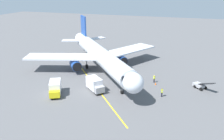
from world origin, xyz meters
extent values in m
plane|color=#565659|center=(0.00, 0.00, 0.00)|extent=(220.00, 220.00, 0.00)
cube|color=yellow|center=(0.51, 7.13, 0.01)|extent=(25.40, 31.20, 0.01)
cylinder|color=silver|center=(0.51, 1.13, 4.10)|extent=(24.38, 28.79, 3.80)
ellipsoid|color=silver|center=(-10.96, 15.26, 4.10)|extent=(5.32, 5.38, 3.61)
cone|color=silver|center=(12.18, -13.23, 4.10)|extent=(4.55, 4.48, 3.42)
cube|color=black|center=(-10.08, 14.17, 4.65)|extent=(3.52, 3.28, 0.90)
cube|color=silver|center=(-3.76, -7.13, 3.50)|extent=(12.80, 17.44, 0.36)
cylinder|color=#1E479E|center=(-3.36, -3.30, 2.00)|extent=(3.93, 4.09, 2.30)
cylinder|color=black|center=(-4.46, -1.94, 2.00)|extent=(1.76, 1.48, 2.10)
cube|color=silver|center=(9.48, 3.62, 3.50)|extent=(17.83, 9.98, 0.36)
cylinder|color=#1E479E|center=(5.65, 4.01, 2.00)|extent=(3.93, 4.09, 2.30)
cylinder|color=black|center=(4.54, 5.37, 2.00)|extent=(1.76, 1.48, 2.10)
cube|color=#1E479E|center=(10.29, -10.90, 7.90)|extent=(3.31, 3.95, 7.20)
cube|color=silver|center=(7.61, -12.69, 4.70)|extent=(5.49, 6.68, 0.24)
cube|color=silver|center=(12.58, -8.65, 4.70)|extent=(6.83, 4.54, 0.24)
cylinder|color=slate|center=(-8.00, 11.61, 1.73)|extent=(0.24, 0.24, 2.77)
cylinder|color=black|center=(-8.00, 11.61, 0.35)|extent=(0.79, 0.83, 0.70)
cylinder|color=slate|center=(0.39, -2.84, 1.94)|extent=(0.24, 0.24, 2.77)
cylinder|color=black|center=(0.39, -2.84, 0.55)|extent=(1.04, 1.14, 1.10)
cylinder|color=slate|center=(4.42, 0.44, 1.94)|extent=(0.24, 0.24, 2.77)
cylinder|color=black|center=(4.42, 0.44, 0.55)|extent=(1.04, 1.14, 1.10)
cylinder|color=#23232D|center=(-15.38, 10.50, 0.44)|extent=(0.26, 0.26, 0.88)
cube|color=#D8EA19|center=(-15.38, 10.50, 1.18)|extent=(0.36, 0.44, 0.60)
cube|color=silver|center=(-15.38, 10.50, 1.18)|extent=(0.38, 0.46, 0.10)
sphere|color=brown|center=(-15.38, 10.50, 1.60)|extent=(0.22, 0.22, 0.22)
cylinder|color=#23232D|center=(-12.92, 4.04, 0.44)|extent=(0.26, 0.26, 0.88)
cube|color=#D8EA19|center=(-12.92, 4.04, 1.18)|extent=(0.45, 0.42, 0.60)
cube|color=silver|center=(-12.92, 4.04, 1.18)|extent=(0.47, 0.44, 0.10)
sphere|color=tan|center=(-12.92, 4.04, 1.60)|extent=(0.22, 0.22, 0.22)
cube|color=#9E9EA3|center=(-3.78, 13.09, 1.02)|extent=(2.53, 2.55, 1.20)
cube|color=black|center=(-4.31, 13.56, 1.22)|extent=(1.25, 1.38, 0.70)
cube|color=silver|center=(-2.32, 11.80, 1.52)|extent=(4.02, 3.89, 2.20)
cylinder|color=black|center=(-4.40, 12.77, 0.42)|extent=(0.79, 0.74, 0.84)
cylinder|color=black|center=(-3.54, 13.74, 0.42)|extent=(0.79, 0.74, 0.84)
cylinder|color=black|center=(-2.01, 10.65, 0.42)|extent=(0.79, 0.74, 0.84)
cylinder|color=black|center=(-1.15, 11.62, 0.42)|extent=(0.79, 0.74, 0.84)
cube|color=yellow|center=(3.12, 17.48, 1.02)|extent=(2.47, 2.39, 1.20)
cube|color=black|center=(2.80, 18.10, 1.22)|extent=(1.58, 0.93, 0.70)
cube|color=silver|center=(4.02, 15.75, 1.52)|extent=(3.44, 4.12, 2.20)
cylinder|color=black|center=(2.43, 17.40, 0.42)|extent=(0.61, 0.86, 0.84)
cylinder|color=black|center=(3.58, 18.00, 0.42)|extent=(0.61, 0.86, 0.84)
cylinder|color=black|center=(3.91, 14.56, 0.42)|extent=(0.61, 0.86, 0.84)
cylinder|color=black|center=(5.06, 15.16, 0.42)|extent=(0.61, 0.86, 0.84)
cube|color=#9E9EA3|center=(-21.98, 4.04, 0.62)|extent=(2.63, 2.60, 0.60)
cube|color=black|center=(-23.14, 5.15, 1.52)|extent=(3.34, 3.24, 1.61)
cylinder|color=black|center=(-23.27, 4.36, 0.32)|extent=(0.64, 0.62, 0.64)
cylinder|color=black|center=(-22.37, 5.31, 0.32)|extent=(0.64, 0.62, 0.64)
cylinder|color=black|center=(-22.18, 3.33, 0.32)|extent=(0.64, 0.62, 0.64)
cylinder|color=black|center=(-21.28, 4.28, 0.32)|extent=(0.64, 0.62, 0.64)
cone|color=#F2590F|center=(-22.65, 3.27, 0.28)|extent=(0.32, 0.32, 0.55)
cone|color=#F2590F|center=(-13.43, 5.16, 0.28)|extent=(0.32, 0.32, 0.55)
camera|label=1|loc=(-19.36, 51.50, 19.65)|focal=38.08mm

